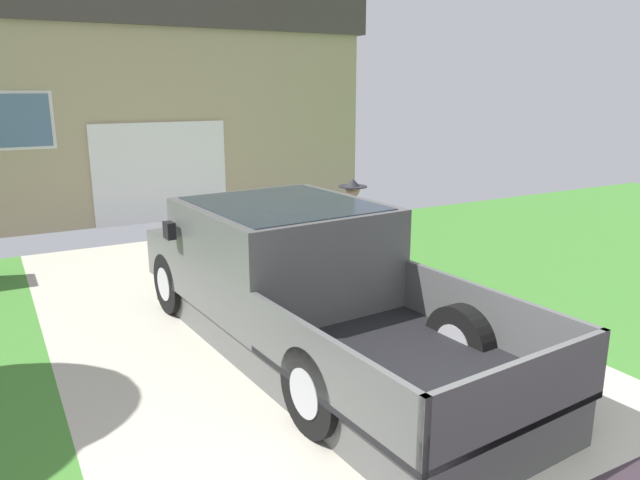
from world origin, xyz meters
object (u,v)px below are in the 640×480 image
Objects in this scene: person_with_hat at (352,234)px; handbag at (353,294)px; house_with_garage at (139,98)px; pickup_truck at (294,280)px.

person_with_hat is 0.83m from handbag.
handbag is 0.04× the size of house_with_garage.
person_with_hat is at bearing 61.50° from handbag.
handbag is at bearing -85.89° from house_with_garage.
house_with_garage is (-0.65, 8.99, 2.48)m from handbag.
person_with_hat is 4.03× the size of handbag.
handbag is at bearing 51.28° from person_with_hat.
house_with_garage is at bearing -95.21° from person_with_hat.
handbag is (1.26, 0.71, -0.60)m from pickup_truck.
pickup_truck is 3.32× the size of person_with_hat.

